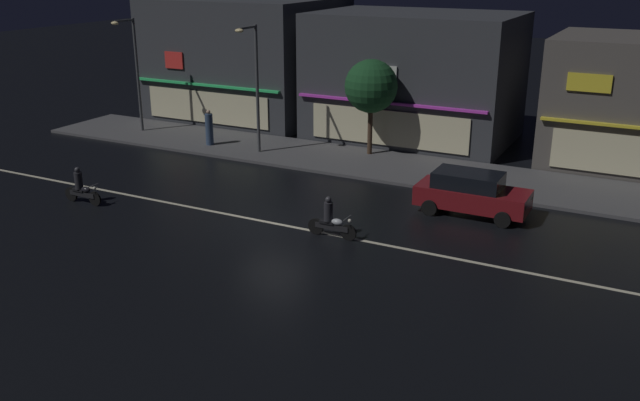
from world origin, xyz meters
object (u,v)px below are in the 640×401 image
at_px(streetlamp_west, 134,65).
at_px(streetlamp_mid, 254,78).
at_px(motorcycle_following, 81,188).
at_px(traffic_cone, 510,200).
at_px(pedestrian_on_sidewalk, 209,129).
at_px(motorcycle_opposite_lane, 331,220).
at_px(parked_car_near_kerb, 471,193).

relative_size(streetlamp_west, streetlamp_mid, 0.99).
distance_m(motorcycle_following, traffic_cone, 17.40).
bearing_deg(streetlamp_mid, motorcycle_following, -104.50).
relative_size(pedestrian_on_sidewalk, motorcycle_opposite_lane, 0.98).
bearing_deg(traffic_cone, pedestrian_on_sidewalk, 172.98).
xyz_separation_m(motorcycle_opposite_lane, traffic_cone, (5.00, 6.20, -0.36)).
height_order(motorcycle_following, traffic_cone, motorcycle_following).
xyz_separation_m(streetlamp_west, streetlamp_mid, (8.40, -0.81, 0.03)).
relative_size(streetlamp_mid, parked_car_near_kerb, 1.47).
relative_size(motorcycle_following, traffic_cone, 3.45).
xyz_separation_m(streetlamp_west, motorcycle_following, (5.96, -10.23, -3.26)).
bearing_deg(motorcycle_opposite_lane, motorcycle_following, 4.35).
xyz_separation_m(pedestrian_on_sidewalk, traffic_cone, (16.24, -2.00, -0.72)).
distance_m(streetlamp_west, motorcycle_following, 12.28).
height_order(streetlamp_west, motorcycle_opposite_lane, streetlamp_west).
relative_size(parked_car_near_kerb, motorcycle_opposite_lane, 2.26).
relative_size(parked_car_near_kerb, traffic_cone, 7.82).
xyz_separation_m(streetlamp_mid, motorcycle_following, (-2.44, -9.42, -3.29)).
xyz_separation_m(parked_car_near_kerb, motorcycle_following, (-14.42, -6.08, -0.24)).
bearing_deg(pedestrian_on_sidewalk, streetlamp_mid, -65.51).
bearing_deg(traffic_cone, streetlamp_west, 173.11).
bearing_deg(parked_car_near_kerb, motorcycle_opposite_lane, 50.93).
distance_m(streetlamp_west, pedestrian_on_sidewalk, 6.12).
xyz_separation_m(streetlamp_mid, motorcycle_opposite_lane, (8.20, -7.99, -3.29)).
bearing_deg(streetlamp_mid, traffic_cone, -7.75).
bearing_deg(pedestrian_on_sidewalk, motorcycle_following, -148.12).
distance_m(streetlamp_mid, pedestrian_on_sidewalk, 4.23).
bearing_deg(streetlamp_west, pedestrian_on_sidewalk, -6.51).
bearing_deg(parked_car_near_kerb, pedestrian_on_sidewalk, -13.26).
bearing_deg(streetlamp_west, motorcycle_following, -59.78).
bearing_deg(motorcycle_following, motorcycle_opposite_lane, -164.40).
bearing_deg(motorcycle_opposite_lane, pedestrian_on_sidewalk, -39.39).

